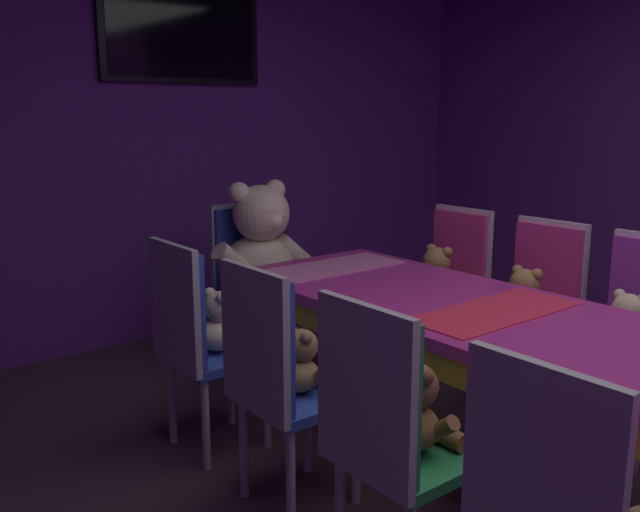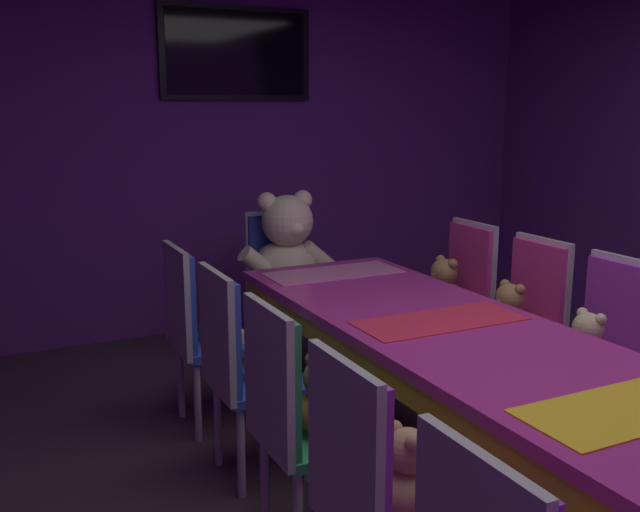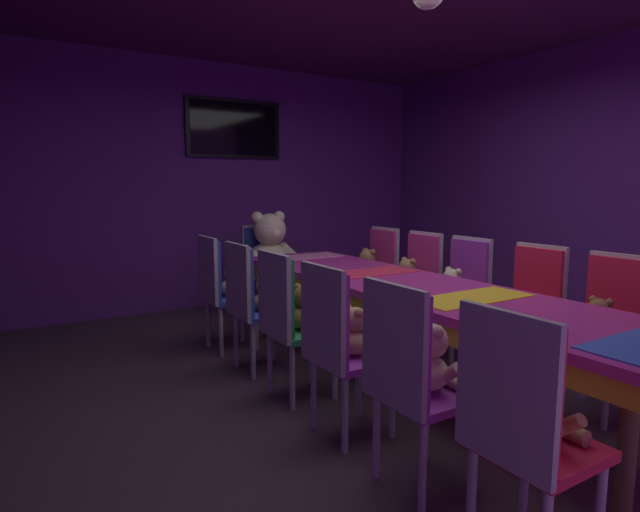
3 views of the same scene
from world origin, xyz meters
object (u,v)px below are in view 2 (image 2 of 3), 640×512
at_px(chair_left_2, 367,482).
at_px(king_teddy_bear, 288,252).
at_px(teddy_right_3, 586,346).
at_px(teddy_left_2, 408,476).
at_px(teddy_right_5, 442,288).
at_px(chair_left_5, 193,319).
at_px(chair_right_3, 609,339).
at_px(chair_left_3, 288,405).
at_px(chair_right_4, 529,310).
at_px(teddy_right_4, 508,314).
at_px(wall_tv, 236,53).
at_px(teddy_left_5, 220,318).
at_px(chair_right_5, 462,285).
at_px(teddy_left_3, 324,400).
at_px(teddy_left_4, 265,355).
at_px(banquet_table, 519,378).
at_px(chair_left_4, 235,355).
at_px(throne_chair, 278,269).

xyz_separation_m(chair_left_2, king_teddy_bear, (0.85, 2.51, 0.15)).
bearing_deg(teddy_right_3, teddy_left_2, 24.57).
relative_size(teddy_left_2, teddy_right_5, 0.87).
height_order(chair_left_5, chair_right_3, same).
bearing_deg(chair_left_3, teddy_right_3, 1.11).
bearing_deg(chair_left_5, king_teddy_bear, 39.71).
relative_size(chair_right_4, teddy_right_4, 3.04).
height_order(chair_right_3, wall_tv, wall_tv).
relative_size(teddy_right_3, wall_tv, 0.27).
xyz_separation_m(teddy_left_5, chair_right_5, (1.54, -0.04, 0.01)).
bearing_deg(teddy_left_3, teddy_left_4, 90.07).
relative_size(banquet_table, chair_left_4, 3.70).
relative_size(chair_left_2, chair_right_4, 1.00).
height_order(chair_left_2, throne_chair, same).
relative_size(teddy_right_4, throne_chair, 0.33).
distance_m(chair_left_4, teddy_right_4, 1.52).
bearing_deg(chair_right_3, teddy_right_5, -83.18).
bearing_deg(king_teddy_bear, teddy_right_5, 43.01).
relative_size(banquet_table, teddy_left_4, 13.23).
height_order(chair_left_3, teddy_right_3, chair_left_3).
xyz_separation_m(teddy_left_2, teddy_right_3, (1.39, 0.64, 0.00)).
bearing_deg(chair_left_5, teddy_left_3, -82.61).
distance_m(teddy_right_3, throne_chair, 2.16).
height_order(teddy_left_4, teddy_right_4, teddy_right_4).
xyz_separation_m(banquet_table, chair_left_2, (-0.85, -0.32, -0.06)).
bearing_deg(teddy_right_4, king_teddy_bear, -62.73).
distance_m(teddy_left_2, teddy_right_4, 1.83).
bearing_deg(chair_left_2, wall_tv, 76.07).
height_order(chair_left_4, teddy_left_5, chair_left_4).
relative_size(chair_left_3, teddy_left_4, 3.58).
bearing_deg(throne_chair, teddy_left_3, -18.35).
bearing_deg(banquet_table, teddy_right_4, 51.39).
distance_m(teddy_left_4, teddy_right_5, 1.49).
bearing_deg(chair_left_4, chair_right_4, -0.85).
bearing_deg(teddy_left_5, chair_left_3, -96.27).
distance_m(banquet_table, king_teddy_bear, 2.20).
height_order(chair_left_3, chair_right_5, same).
relative_size(banquet_table, chair_right_5, 3.70).
bearing_deg(king_teddy_bear, chair_left_4, -32.47).
bearing_deg(teddy_left_4, chair_right_5, 20.37).
relative_size(teddy_left_2, chair_right_4, 0.30).
relative_size(teddy_left_3, chair_right_5, 0.32).
height_order(chair_right_3, throne_chair, same).
distance_m(teddy_left_4, wall_tv, 2.76).
bearing_deg(chair_left_3, chair_right_4, 19.03).
height_order(teddy_left_2, teddy_right_3, teddy_right_3).
bearing_deg(chair_right_4, throne_chair, -61.05).
relative_size(teddy_left_3, teddy_right_5, 0.92).
bearing_deg(teddy_right_3, teddy_right_5, -90.40).
relative_size(banquet_table, teddy_left_2, 12.18).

